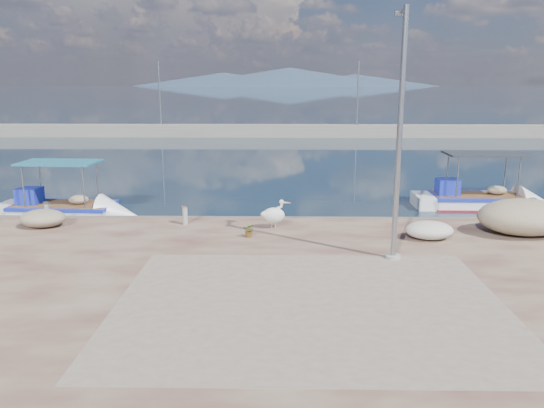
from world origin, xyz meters
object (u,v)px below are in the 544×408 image
Objects in this scene: boat_right at (478,202)px; lamp_post at (399,145)px; boat_left at (63,212)px; bollard_near at (185,214)px; pelican at (274,215)px.

boat_right is 0.85× the size of lamp_post.
boat_right is (18.03, 2.05, 0.01)m from boat_left.
bollard_near is at bearing -157.08° from boat_right.
lamp_post is at bearing -28.19° from bollard_near.
lamp_post is at bearing -24.90° from boat_left.
lamp_post reaches higher than pelican.
boat_right reaches higher than pelican.
bollard_near is at bearing -24.45° from boat_left.
bollard_near is at bearing 164.41° from pelican.
boat_left is at bearing -172.65° from boat_right.
lamp_post is (12.41, -6.55, 3.59)m from boat_left.
pelican is at bearing -148.47° from boat_right.
boat_right is at bearing 22.06° from bollard_near.
bollard_near is at bearing 151.81° from lamp_post.
lamp_post reaches higher than bollard_near.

